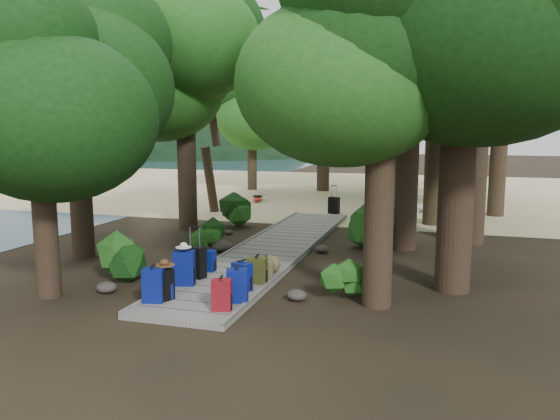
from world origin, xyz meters
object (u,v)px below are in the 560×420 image
(backpack_left_c, at_px, (184,266))
(backpack_right_d, at_px, (257,269))
(backpack_right_a, at_px, (222,293))
(kayak, at_px, (258,197))
(duffel_right_khaki, at_px, (265,267))
(backpack_right_b, at_px, (237,284))
(lone_suitcase_on_sand, at_px, (334,205))
(backpack_left_b, at_px, (164,282))
(sun_lounger, at_px, (426,203))
(suitcase_on_boardwalk, at_px, (195,262))
(backpack_right_c, at_px, (242,275))
(backpack_left_a, at_px, (154,283))
(backpack_left_d, at_px, (207,259))

(backpack_left_c, bearing_deg, backpack_right_d, 6.01)
(backpack_left_c, distance_m, backpack_right_a, 1.85)
(backpack_right_d, bearing_deg, backpack_right_a, -96.68)
(backpack_right_a, distance_m, kayak, 15.48)
(backpack_right_d, relative_size, duffel_right_khaki, 0.99)
(backpack_right_b, height_order, lone_suitcase_on_sand, backpack_right_b)
(backpack_right_b, bearing_deg, duffel_right_khaki, 70.36)
(backpack_left_b, relative_size, backpack_left_c, 0.83)
(backpack_right_a, height_order, sun_lounger, backpack_right_a)
(suitcase_on_boardwalk, distance_m, lone_suitcase_on_sand, 10.39)
(backpack_right_c, bearing_deg, backpack_right_b, -52.23)
(lone_suitcase_on_sand, distance_m, kayak, 4.88)
(duffel_right_khaki, bearing_deg, suitcase_on_boardwalk, -171.02)
(suitcase_on_boardwalk, bearing_deg, backpack_right_a, -38.47)
(backpack_right_b, relative_size, backpack_right_d, 1.16)
(kayak, bearing_deg, backpack_right_b, -84.68)
(backpack_right_b, bearing_deg, backpack_right_a, -121.85)
(backpack_left_a, height_order, backpack_left_d, backpack_left_a)
(backpack_left_c, bearing_deg, backpack_right_b, -42.63)
(backpack_left_b, relative_size, kayak, 0.20)
(backpack_left_d, distance_m, backpack_right_c, 1.75)
(backpack_left_d, xyz_separation_m, backpack_right_c, (1.29, -1.19, 0.04))
(backpack_left_d, bearing_deg, backpack_left_b, -86.52)
(backpack_left_b, xyz_separation_m, backpack_left_c, (-0.06, 0.97, 0.07))
(backpack_right_c, bearing_deg, lone_suitcase_on_sand, 115.96)
(duffel_right_khaki, xyz_separation_m, kayak, (-4.46, 12.48, -0.14))
(backpack_left_b, xyz_separation_m, backpack_left_d, (-0.06, 2.14, -0.06))
(backpack_left_c, height_order, backpack_left_d, backpack_left_c)
(backpack_right_b, distance_m, suitcase_on_boardwalk, 1.98)
(backpack_left_c, height_order, backpack_right_d, backpack_left_c)
(backpack_left_a, relative_size, kayak, 0.22)
(backpack_left_b, bearing_deg, backpack_left_d, 111.30)
(backpack_left_c, relative_size, duffel_right_khaki, 1.30)
(suitcase_on_boardwalk, bearing_deg, kayak, 117.72)
(backpack_right_c, height_order, backpack_right_d, backpack_right_c)
(backpack_right_b, height_order, sun_lounger, backpack_right_b)
(backpack_left_a, xyz_separation_m, backpack_left_c, (0.03, 1.19, 0.04))
(backpack_left_d, bearing_deg, backpack_left_c, -87.99)
(backpack_right_c, bearing_deg, backpack_left_c, -156.44)
(backpack_right_b, height_order, backpack_right_c, backpack_right_b)
(suitcase_on_boardwalk, bearing_deg, duffel_right_khaki, 34.81)
(backpack_left_c, relative_size, suitcase_on_boardwalk, 1.15)
(backpack_right_b, bearing_deg, backpack_left_d, 106.27)
(backpack_left_d, height_order, lone_suitcase_on_sand, lone_suitcase_on_sand)
(backpack_left_c, xyz_separation_m, kayak, (-3.05, 13.59, -0.33))
(backpack_left_a, distance_m, backpack_left_b, 0.24)
(backpack_left_a, bearing_deg, backpack_right_a, -15.54)
(backpack_left_c, relative_size, backpack_right_b, 1.13)
(backpack_left_a, distance_m, duffel_right_khaki, 2.71)
(backpack_left_a, bearing_deg, suitcase_on_boardwalk, 76.48)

